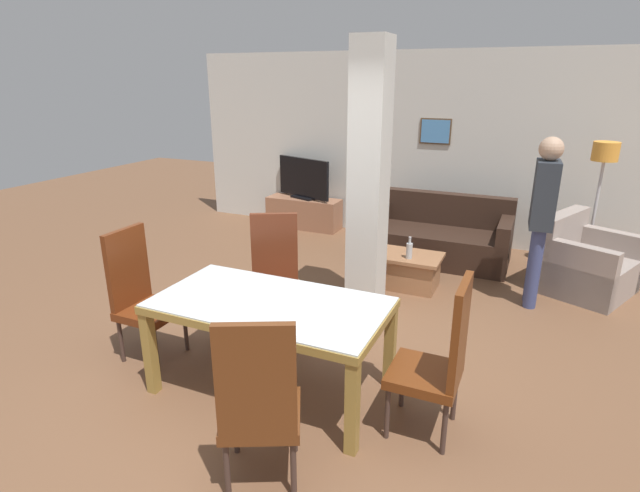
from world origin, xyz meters
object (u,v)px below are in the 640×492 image
Objects in this scene: floor_lamp at (603,165)px; tv_screen at (304,179)px; sofa at (439,238)px; bottle at (409,250)px; tv_stand at (304,213)px; dining_table at (270,319)px; armchair at (584,266)px; dining_chair_far_left at (275,273)px; coffee_table at (409,270)px; dining_chair_near_right at (259,402)px; dining_chair_head_left at (140,292)px; dining_chair_head_right at (440,357)px; standing_person at (542,211)px.

tv_screen is at bearing 174.89° from floor_lamp.
sofa is at bearing -172.05° from floor_lamp.
tv_stand is at bearing 140.44° from bottle.
dining_table is 3.89m from armchair.
bottle is at bearing -149.69° from dining_chair_far_left.
dining_chair_far_left is 0.95× the size of tv_stand.
armchair reaches higher than sofa.
sofa is at bearing 83.65° from coffee_table.
bottle is 0.25× the size of tv_screen.
dining_chair_far_left is 2.84m from sofa.
dining_table is at bearing -100.95° from coffee_table.
sofa is (0.15, 4.39, -0.30)m from dining_chair_near_right.
tv_stand is at bearing 87.40° from dining_chair_near_right.
dining_chair_head_left is 4.14m from tv_stand.
dining_chair_head_right reaches higher than tv_screen.
bottle reaches higher than tv_stand.
coffee_table is (-0.12, -1.09, -0.09)m from sofa.
dining_chair_head_left is at bearing 180.00° from dining_table.
floor_lamp is 1.42m from standing_person.
standing_person is (3.49, -1.62, 0.80)m from tv_stand.
dining_table is 1.28m from dining_chair_head_right.
dining_table is 0.96× the size of sofa.
sofa is at bearing -138.25° from dining_chair_far_left.
standing_person is (1.20, -1.01, 0.75)m from sofa.
floor_lamp is 0.91× the size of standing_person.
dining_chair_head_left is 1.93m from dining_chair_near_right.
dining_chair_head_left reaches higher than bottle.
sofa is at bearing 46.50° from standing_person.
tv_screen is at bearing 36.05° from dining_chair_head_right.
dining_chair_far_left is 1.57× the size of coffee_table.
dining_chair_near_right is at bearing -90.54° from coffee_table.
dining_chair_head_left reaches higher than tv_screen.
dining_table is at bearing 80.47° from sofa.
floor_lamp reaches higher than bottle.
sofa is 2.38m from tv_stand.
sofa is 1.73m from standing_person.
dining_chair_far_left is 0.70× the size of floor_lamp.
armchair is 1.22m from floor_lamp.
dining_chair_head_left is 1.57× the size of coffee_table.
dining_chair_near_right is at bearing 88.02° from sofa.
dining_chair_head_right is at bearing -70.94° from bottle.
dining_chair_head_left is 0.94× the size of armchair.
sofa is at bearing 80.47° from dining_table.
dining_chair_far_left is at bearing -122.64° from bottle.
dining_chair_head_right is 0.94× the size of armchair.
dining_chair_head_left reaches higher than dining_table.
dining_table is at bearing 90.00° from dining_chair_far_left.
tv_screen is (-1.71, 4.10, 0.20)m from dining_table.
armchair is 4.79× the size of bottle.
tv_stand is at bearing -14.98° from sofa.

